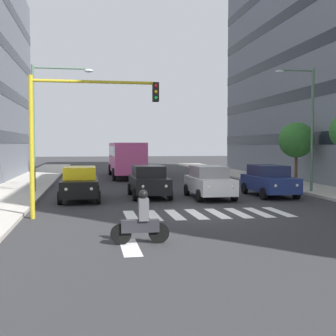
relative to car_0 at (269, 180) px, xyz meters
name	(u,v)px	position (x,y,z in m)	size (l,w,h in m)	color
ground_plane	(207,214)	(4.99, 5.48, -0.89)	(180.00, 180.00, 0.00)	#2D2D30
building_left_block_0	(326,2)	(-10.00, -12.22, 13.98)	(8.46, 27.63, 29.73)	slate
crosswalk_markings	(207,214)	(4.99, 5.48, -0.88)	(6.75, 2.80, 0.01)	silver
lane_arrow_1	(130,247)	(8.66, 10.98, -0.88)	(0.50, 2.20, 0.01)	silver
car_0	(269,180)	(0.00, 0.00, 0.00)	(2.02, 4.44, 1.72)	navy
car_1	(209,182)	(3.50, 0.31, 0.00)	(2.02, 4.44, 1.72)	silver
car_2	(149,181)	(6.60, -0.70, 0.00)	(2.02, 4.44, 1.72)	black
car_3	(80,183)	(10.26, 0.06, 0.00)	(2.02, 4.44, 1.72)	black
bus_behind_traffic	(126,156)	(6.60, -15.80, 0.97)	(2.78, 10.50, 3.00)	#DB5193
motorcycle_with_rider	(141,222)	(8.30, 10.59, -0.24)	(1.70, 0.36, 1.57)	black
traffic_light_gantry	(71,122)	(10.46, 5.52, 2.87)	(5.01, 0.36, 5.50)	#AD991E
street_lamp_left	(307,117)	(-2.59, -0.81, 3.54)	(2.40, 0.28, 7.08)	#4C6B56
street_lamp_right	(44,113)	(12.33, -3.63, 3.78)	(3.53, 0.28, 7.29)	#4C6B56
street_tree_1	(296,140)	(-4.26, -5.51, 2.27)	(2.43, 2.43, 4.23)	#513823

